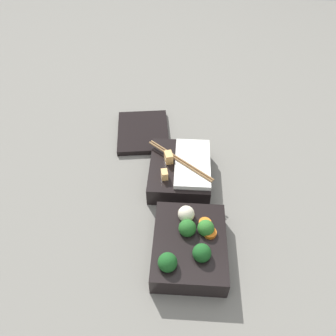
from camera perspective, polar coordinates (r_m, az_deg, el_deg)
ground_plane at (r=0.82m, az=2.75°, el=-7.35°), size 3.00×3.00×0.00m
bento_tray_vegetable at (r=0.73m, az=3.76°, el=-13.22°), size 0.20×0.16×0.08m
bento_tray_rice at (r=0.86m, az=2.23°, el=-0.35°), size 0.20×0.17×0.08m
bento_lid at (r=1.02m, az=-4.37°, el=6.31°), size 0.21×0.18×0.02m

